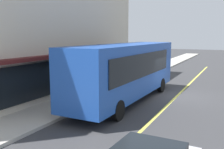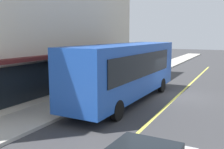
% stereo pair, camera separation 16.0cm
% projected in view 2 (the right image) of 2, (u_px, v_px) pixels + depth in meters
% --- Properties ---
extents(ground, '(120.00, 120.00, 0.00)m').
position_uv_depth(ground, '(178.00, 96.00, 17.38)').
color(ground, '#38383A').
extents(sidewalk, '(80.00, 2.60, 0.15)m').
position_uv_depth(sidewalk, '(108.00, 88.00, 19.68)').
color(sidewalk, '#B2ADA3').
rests_on(sidewalk, ground).
extents(lane_centre_stripe, '(36.00, 0.16, 0.01)m').
position_uv_depth(lane_centre_stripe, '(178.00, 96.00, 17.38)').
color(lane_centre_stripe, '#D8D14C').
rests_on(lane_centre_stripe, ground).
extents(storefront_building, '(20.29, 12.12, 12.48)m').
position_uv_depth(storefront_building, '(5.00, 5.00, 19.25)').
color(storefront_building, beige).
rests_on(storefront_building, ground).
extents(bus, '(11.19, 2.81, 3.50)m').
position_uv_depth(bus, '(127.00, 69.00, 15.74)').
color(bus, '#1E4CAD').
rests_on(bus, ground).
extents(traffic_light, '(0.30, 0.52, 3.20)m').
position_uv_depth(traffic_light, '(119.00, 55.00, 19.77)').
color(traffic_light, '#2D2D33').
rests_on(traffic_light, sidewalk).
extents(pedestrian_mid_block, '(0.34, 0.34, 1.87)m').
position_uv_depth(pedestrian_mid_block, '(151.00, 59.00, 29.68)').
color(pedestrian_mid_block, black).
rests_on(pedestrian_mid_block, sidewalk).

